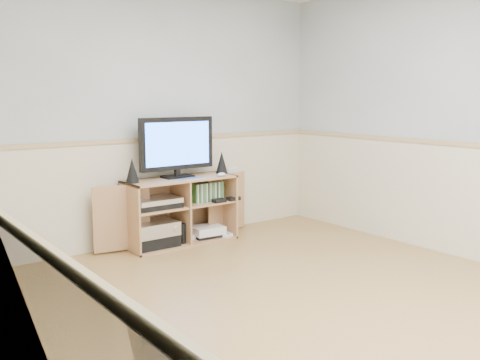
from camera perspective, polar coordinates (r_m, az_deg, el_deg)
name	(u,v)px	position (r m, az deg, el deg)	size (l,w,h in m)	color
room	(292,131)	(3.49, 5.58, 5.19)	(4.04, 4.54, 2.54)	tan
media_cabinet	(178,209)	(5.34, -6.63, -3.11)	(1.72, 0.41, 0.65)	tan
monitor	(177,145)	(5.24, -6.74, 3.72)	(0.80, 0.18, 0.59)	black
speaker_left	(132,170)	(5.01, -11.43, 1.01)	(0.12, 0.12, 0.23)	black
speaker_right	(222,162)	(5.51, -1.97, 1.89)	(0.12, 0.12, 0.23)	black
keyboard	(191,179)	(5.14, -5.21, 0.13)	(0.28, 0.11, 0.01)	silver
mouse	(222,174)	(5.33, -1.98, 0.61)	(0.10, 0.06, 0.04)	white
av_components	(154,226)	(5.18, -9.18, -4.83)	(0.52, 0.33, 0.47)	black
game_consoles	(206,232)	(5.49, -3.67, -5.52)	(0.45, 0.30, 0.11)	white
game_cases	(207,192)	(5.40, -3.57, -1.26)	(0.33, 0.14, 0.19)	#3F8C3F
wall_outlet	(232,174)	(5.85, -0.83, 0.70)	(0.12, 0.03, 0.12)	white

